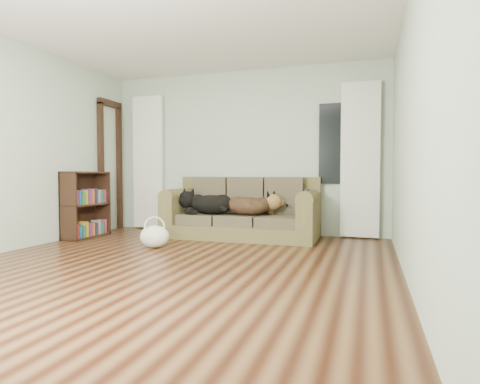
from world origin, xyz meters
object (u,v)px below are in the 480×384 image
(sofa, at_px, (241,207))
(tote_bag, at_px, (155,235))
(dog_shepherd, at_px, (251,205))
(dog_black_lab, at_px, (209,205))
(bookshelf, at_px, (86,204))

(sofa, xyz_separation_m, tote_bag, (-0.80, -1.13, -0.29))
(sofa, distance_m, dog_shepherd, 0.21)
(dog_shepherd, bearing_deg, dog_black_lab, 10.24)
(dog_shepherd, distance_m, bookshelf, 2.47)
(dog_black_lab, xyz_separation_m, bookshelf, (-1.73, -0.58, 0.02))
(bookshelf, bearing_deg, sofa, 12.51)
(dog_shepherd, distance_m, tote_bag, 1.47)
(sofa, relative_size, tote_bag, 5.71)
(dog_black_lab, distance_m, dog_shepherd, 0.66)
(sofa, height_order, bookshelf, bookshelf)
(dog_shepherd, bearing_deg, tote_bag, 55.56)
(bookshelf, bearing_deg, dog_black_lab, 13.82)
(dog_shepherd, xyz_separation_m, tote_bag, (-0.98, -1.05, -0.33))
(sofa, bearing_deg, dog_black_lab, -167.70)
(sofa, bearing_deg, bookshelf, -162.75)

